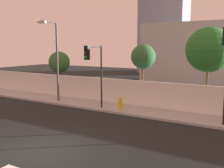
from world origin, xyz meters
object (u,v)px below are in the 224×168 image
roadside_tree_midleft (143,57)px  roadside_tree_midright (209,50)px  traffic_light_left (93,63)px  roadside_tree_leftmost (59,62)px  street_lamp_curbside (55,54)px  fire_hydrant (121,103)px

roadside_tree_midleft → roadside_tree_midright: size_ratio=0.80×
roadside_tree_midleft → traffic_light_left: bearing=-115.9°
roadside_tree_leftmost → roadside_tree_midright: size_ratio=0.70×
traffic_light_left → roadside_tree_midleft: (1.86, 3.84, 0.30)m
roadside_tree_leftmost → roadside_tree_midleft: 8.33m
roadside_tree_midright → traffic_light_left: bearing=-149.4°
street_lamp_curbside → roadside_tree_midleft: bearing=28.4°
traffic_light_left → roadside_tree_midright: (6.49, 3.84, 0.86)m
roadside_tree_leftmost → roadside_tree_midleft: (8.30, 0.00, 0.66)m
fire_hydrant → roadside_tree_midright: roadside_tree_midright is taller
fire_hydrant → roadside_tree_midleft: roadside_tree_midleft is taller
fire_hydrant → roadside_tree_midleft: (0.29, 2.97, 2.98)m
street_lamp_curbside → roadside_tree_midright: street_lamp_curbside is taller
street_lamp_curbside → roadside_tree_midright: size_ratio=1.07×
street_lamp_curbside → roadside_tree_leftmost: size_ratio=1.54×
roadside_tree_midleft → roadside_tree_midright: 4.66m
fire_hydrant → traffic_light_left: bearing=-151.0°
roadside_tree_midright → roadside_tree_leftmost: bearing=180.0°
traffic_light_left → street_lamp_curbside: street_lamp_curbside is taller
street_lamp_curbside → roadside_tree_midleft: size_ratio=1.33×
fire_hydrant → roadside_tree_leftmost: 8.85m
street_lamp_curbside → fire_hydrant: 6.39m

